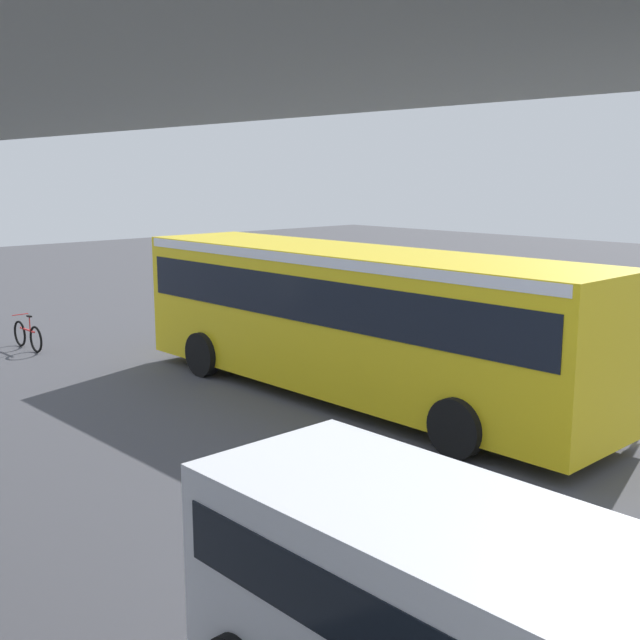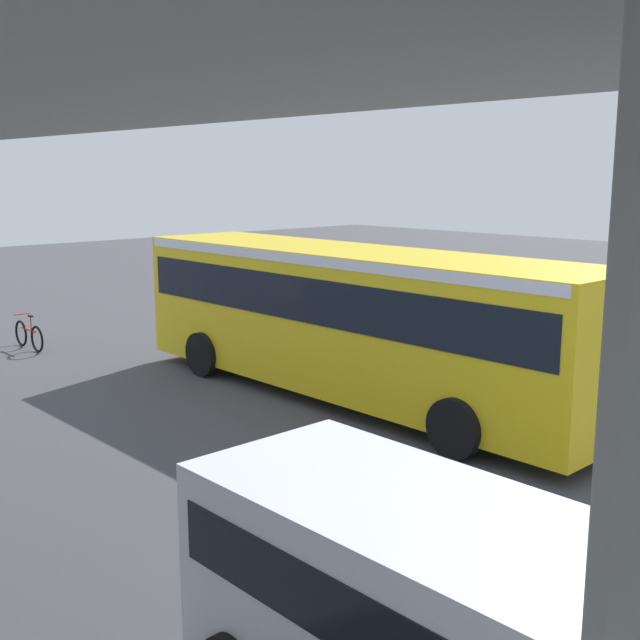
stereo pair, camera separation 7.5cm
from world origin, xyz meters
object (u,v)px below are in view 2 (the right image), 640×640
Objects in this scene: parked_van at (445,615)px; bicycle_red at (29,336)px; city_bus at (353,310)px; pedestrian at (579,355)px.

bicycle_red is at bearing -12.02° from parked_van.
pedestrian is (-3.16, -3.68, -1.00)m from city_bus.
bicycle_red is 0.99× the size of pedestrian.
city_bus reaches higher than parked_van.
parked_van is 11.37m from pedestrian.
parked_van is 2.71× the size of bicycle_red.
parked_van is at bearing 113.70° from pedestrian.
pedestrian is (4.57, -10.41, -0.30)m from parked_van.
parked_van is at bearing 167.98° from bicycle_red.
pedestrian reaches higher than bicycle_red.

